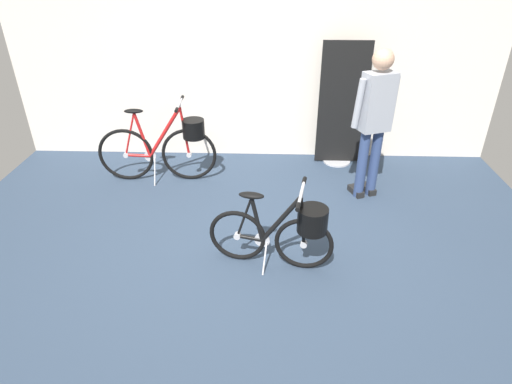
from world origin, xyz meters
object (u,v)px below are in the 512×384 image
folding_bike_foreground (285,230)px  floor_banner_stand (342,112)px  display_bike_left (167,146)px  visitor_near_wall (375,117)px

folding_bike_foreground → floor_banner_stand: bearing=70.8°
floor_banner_stand → display_bike_left: bearing=-165.1°
folding_bike_foreground → visitor_near_wall: (0.96, 1.31, 0.57)m
floor_banner_stand → visitor_near_wall: bearing=-76.9°
floor_banner_stand → folding_bike_foreground: 2.33m
floor_banner_stand → visitor_near_wall: 0.93m
floor_banner_stand → folding_bike_foreground: size_ratio=1.42×
visitor_near_wall → floor_banner_stand: bearing=103.1°
floor_banner_stand → visitor_near_wall: (0.20, -0.87, 0.25)m
floor_banner_stand → visitor_near_wall: size_ratio=0.95×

